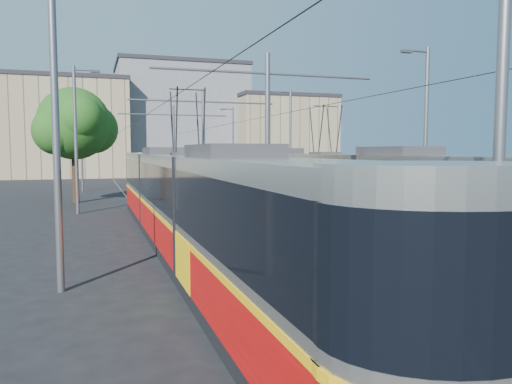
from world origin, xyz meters
name	(u,v)px	position (x,y,z in m)	size (l,w,h in m)	color
ground	(372,287)	(0.00, 0.00, 0.00)	(160.00, 160.00, 0.00)	black
platform	(215,208)	(0.00, 17.00, 0.15)	(4.00, 50.00, 0.30)	gray
tactile_strip_left	(190,206)	(-1.45, 17.00, 0.30)	(0.70, 50.00, 0.01)	gray
tactile_strip_right	(239,205)	(1.45, 17.00, 0.30)	(0.70, 50.00, 0.01)	gray
rails	(215,210)	(0.00, 17.00, 0.02)	(8.71, 70.00, 0.03)	gray
track_arrow	(283,348)	(-3.60, -3.00, 0.01)	(1.20, 5.00, 0.01)	silver
tram_left	(188,202)	(-3.60, 5.92, 1.71)	(2.43, 27.74, 5.50)	black
tram_right	(325,185)	(3.60, 10.14, 1.86)	(2.43, 29.05, 5.50)	black
catenary	(228,130)	(0.00, 14.15, 4.52)	(9.20, 70.00, 7.00)	slate
street_lamps	(200,139)	(0.00, 21.00, 4.18)	(15.18, 38.22, 8.00)	slate
shelter	(236,185)	(0.62, 14.85, 1.61)	(0.89, 1.24, 2.51)	black
tree	(79,125)	(-7.45, 24.52, 5.15)	(5.24, 4.84, 7.61)	#382314
building_left	(65,128)	(-10.00, 60.00, 6.45)	(16.32, 12.24, 12.88)	tan
building_centre	(180,120)	(6.00, 64.00, 8.03)	(18.36, 14.28, 16.05)	gray
building_right	(282,135)	(20.00, 58.00, 5.74)	(14.28, 10.20, 11.46)	tan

